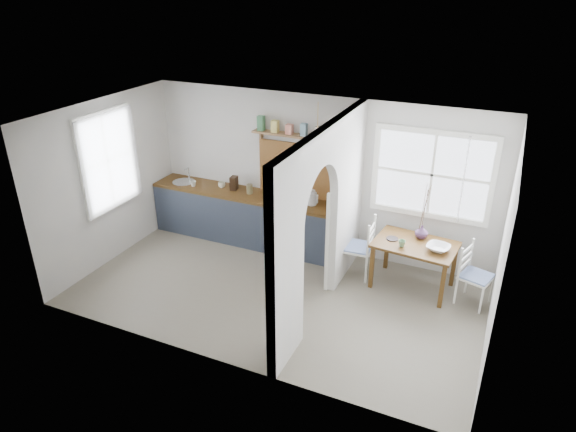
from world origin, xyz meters
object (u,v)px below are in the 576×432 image
at_px(dining_table, 413,265).
at_px(vase, 422,232).
at_px(chair_right, 476,276).
at_px(chair_left, 357,246).
at_px(kettle, 312,197).

relative_size(dining_table, vase, 5.81).
height_order(dining_table, chair_right, chair_right).
xyz_separation_m(dining_table, chair_left, (-0.86, -0.01, 0.12)).
bearing_deg(chair_right, dining_table, 101.95).
xyz_separation_m(chair_right, vase, (-0.85, 0.29, 0.38)).
bearing_deg(chair_right, kettle, 98.64).
xyz_separation_m(dining_table, vase, (0.03, 0.21, 0.46)).
bearing_deg(chair_left, chair_right, 84.39).
distance_m(dining_table, chair_left, 0.87).
distance_m(chair_right, vase, 0.98).
bearing_deg(chair_right, vase, 88.25).
bearing_deg(kettle, vase, 8.90).
relative_size(chair_right, kettle, 3.65).
bearing_deg(kettle, chair_right, 3.67).
height_order(chair_left, kettle, kettle).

